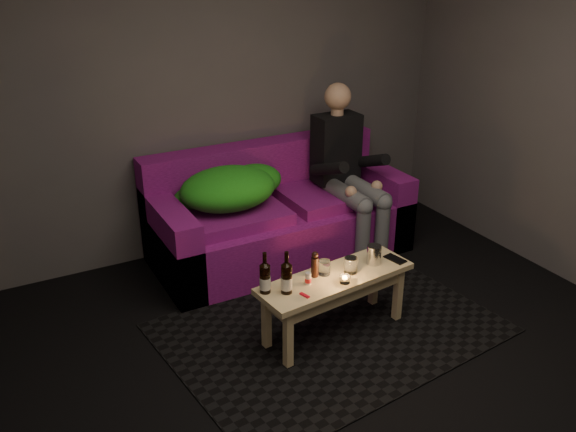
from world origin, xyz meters
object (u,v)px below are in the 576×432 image
at_px(sofa, 277,218).
at_px(beer_bottle_a, 265,278).
at_px(person, 347,168).
at_px(coffee_table, 335,286).
at_px(steel_cup, 374,255).
at_px(beer_bottle_b, 287,278).

relative_size(sofa, beer_bottle_a, 7.60).
bearing_deg(sofa, beer_bottle_a, -120.59).
xyz_separation_m(sofa, person, (0.54, -0.16, 0.38)).
xyz_separation_m(sofa, coffee_table, (-0.20, -1.18, 0.04)).
bearing_deg(steel_cup, beer_bottle_a, 179.04).
xyz_separation_m(beer_bottle_a, steel_cup, (0.78, -0.01, -0.03)).
distance_m(beer_bottle_a, steel_cup, 0.78).
distance_m(sofa, beer_bottle_b, 1.35).
bearing_deg(beer_bottle_b, steel_cup, 4.35).
relative_size(coffee_table, beer_bottle_a, 4.05).
height_order(beer_bottle_a, steel_cup, beer_bottle_a).
bearing_deg(beer_bottle_b, beer_bottle_a, 149.82).
bearing_deg(beer_bottle_a, beer_bottle_b, -30.18).
xyz_separation_m(coffee_table, beer_bottle_b, (-0.37, -0.03, 0.18)).
bearing_deg(coffee_table, person, 53.90).
relative_size(beer_bottle_a, beer_bottle_b, 0.97).
distance_m(coffee_table, steel_cup, 0.33).
xyz_separation_m(beer_bottle_b, steel_cup, (0.67, 0.05, -0.04)).
bearing_deg(steel_cup, coffee_table, -176.15).
relative_size(person, coffee_table, 1.25).
height_order(beer_bottle_a, beer_bottle_b, beer_bottle_b).
distance_m(beer_bottle_b, steel_cup, 0.67).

